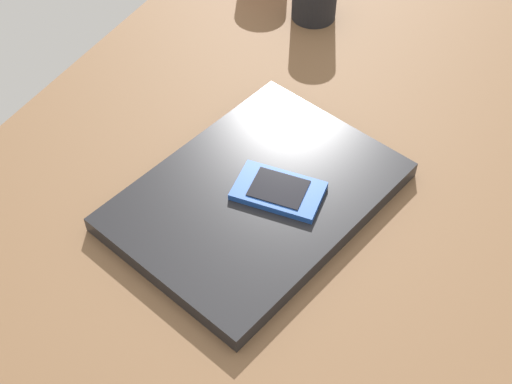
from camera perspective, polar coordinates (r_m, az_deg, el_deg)
desk_surface at (r=82.96cm, az=2.49°, el=-2.55°), size 120.00×80.00×3.00cm
laptop_closed at (r=82.10cm, az=-0.00°, el=-0.43°), size 36.67×29.86×2.13cm
cell_phone_on_laptop at (r=80.79cm, az=1.85°, el=0.11°), size 7.43×10.89×0.97cm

